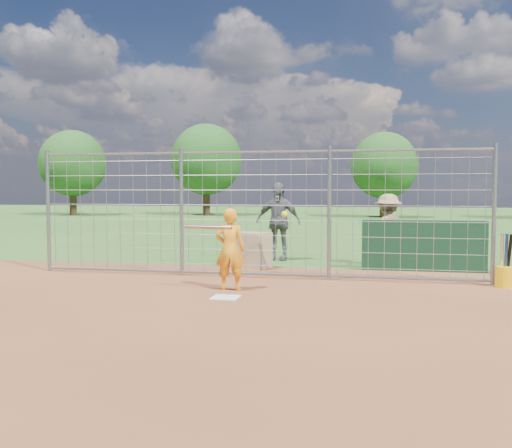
% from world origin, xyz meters
% --- Properties ---
extents(ground, '(100.00, 100.00, 0.00)m').
position_xyz_m(ground, '(0.00, 0.00, 0.00)').
color(ground, '#2D591E').
rests_on(ground, ground).
extents(infield_dirt, '(18.00, 18.00, 0.00)m').
position_xyz_m(infield_dirt, '(0.00, -3.00, 0.01)').
color(infield_dirt, brown).
rests_on(infield_dirt, ground).
extents(home_plate, '(0.43, 0.43, 0.02)m').
position_xyz_m(home_plate, '(0.00, -0.20, 0.01)').
color(home_plate, silver).
rests_on(home_plate, ground).
extents(dugout_wall, '(2.60, 0.20, 1.10)m').
position_xyz_m(dugout_wall, '(3.40, 3.60, 0.55)').
color(dugout_wall, '#11381E').
rests_on(dugout_wall, ground).
extents(batter, '(0.56, 0.39, 1.44)m').
position_xyz_m(batter, '(-0.10, 0.51, 0.72)').
color(batter, orange).
rests_on(batter, ground).
extents(bystander_b, '(1.18, 0.61, 1.94)m').
position_xyz_m(bystander_b, '(0.01, 4.94, 0.97)').
color(bystander_b, '#57585C').
rests_on(bystander_b, ground).
extents(bystander_c, '(1.24, 1.11, 1.66)m').
position_xyz_m(bystander_c, '(2.67, 4.32, 0.83)').
color(bystander_c, '#997C53').
rests_on(bystander_c, ground).
extents(equipment_bin, '(0.95, 0.82, 0.80)m').
position_xyz_m(equipment_bin, '(-0.34, 3.38, 0.40)').
color(equipment_bin, tan).
rests_on(equipment_bin, ground).
extents(equipment_in_play, '(1.80, 0.17, 0.32)m').
position_xyz_m(equipment_in_play, '(-0.10, 0.23, 1.18)').
color(equipment_in_play, silver).
rests_on(equipment_in_play, ground).
extents(bucket_with_bats, '(0.34, 0.35, 0.98)m').
position_xyz_m(bucket_with_bats, '(4.66, 1.76, 0.25)').
color(bucket_with_bats, yellow).
rests_on(bucket_with_bats, ground).
extents(backstop_fence, '(9.08, 0.08, 2.60)m').
position_xyz_m(backstop_fence, '(0.00, 2.00, 1.26)').
color(backstop_fence, gray).
rests_on(backstop_fence, ground).
extents(tree_line, '(44.66, 6.72, 6.48)m').
position_xyz_m(tree_line, '(3.13, 28.13, 3.71)').
color(tree_line, '#3F2B19').
rests_on(tree_line, ground).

